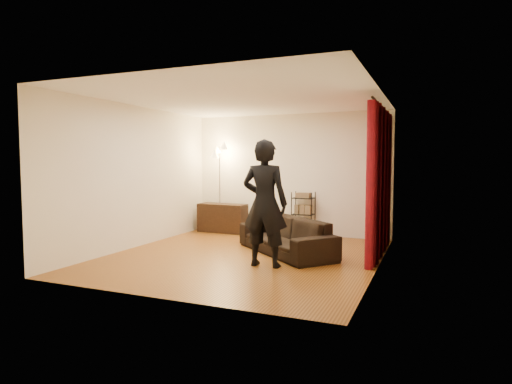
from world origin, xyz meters
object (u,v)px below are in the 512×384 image
at_px(wire_shelf, 303,214).
at_px(floor_lamp, 220,188).
at_px(storage_boxes, 269,221).
at_px(person, 265,203).
at_px(sofa, 286,236).
at_px(media_cabinet, 223,218).

bearing_deg(wire_shelf, floor_lamp, -169.62).
relative_size(storage_boxes, wire_shelf, 0.58).
height_order(person, storage_boxes, person).
distance_m(sofa, storage_boxes, 2.09).
bearing_deg(floor_lamp, media_cabinet, -28.50).
xyz_separation_m(person, storage_boxes, (-1.01, 2.84, -0.71)).
height_order(sofa, wire_shelf, wire_shelf).
xyz_separation_m(media_cabinet, floor_lamp, (-0.10, 0.05, 0.68)).
height_order(sofa, person, person).
relative_size(storage_boxes, floor_lamp, 0.28).
distance_m(storage_boxes, floor_lamp, 1.40).
bearing_deg(storage_boxes, person, -70.38).
relative_size(sofa, storage_boxes, 3.81).
bearing_deg(floor_lamp, wire_shelf, 2.32).
distance_m(media_cabinet, storage_boxes, 1.10).
relative_size(sofa, person, 1.09).
bearing_deg(floor_lamp, person, -51.03).
height_order(sofa, media_cabinet, media_cabinet).
relative_size(sofa, wire_shelf, 2.20).
height_order(sofa, storage_boxes, sofa).
height_order(storage_boxes, wire_shelf, wire_shelf).
distance_m(sofa, media_cabinet, 2.67).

